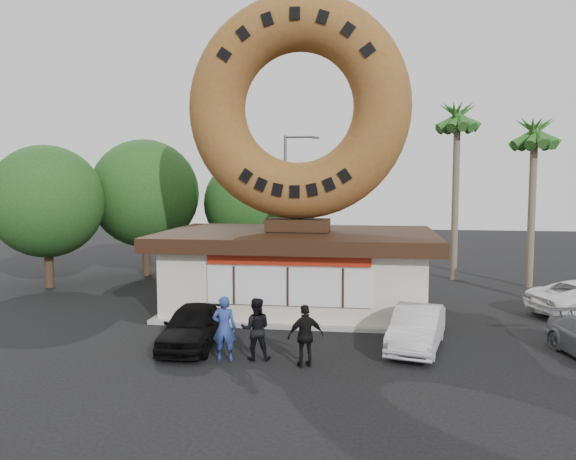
# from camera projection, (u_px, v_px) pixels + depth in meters

# --- Properties ---
(ground) EXTENTS (90.00, 90.00, 0.00)m
(ground) POSITION_uv_depth(u_px,v_px,m) (275.00, 353.00, 17.63)
(ground) COLOR black
(ground) RESTS_ON ground
(donut_shop) EXTENTS (11.20, 7.20, 3.80)m
(donut_shop) POSITION_uv_depth(u_px,v_px,m) (298.00, 268.00, 23.37)
(donut_shop) COLOR beige
(donut_shop) RESTS_ON ground
(giant_donut) EXTENTS (9.09, 2.32, 9.09)m
(giant_donut) POSITION_uv_depth(u_px,v_px,m) (298.00, 108.00, 22.79)
(giant_donut) COLOR brown
(giant_donut) RESTS_ON donut_shop
(tree_west) EXTENTS (6.00, 6.00, 7.65)m
(tree_west) POSITION_uv_depth(u_px,v_px,m) (145.00, 193.00, 31.35)
(tree_west) COLOR #473321
(tree_west) RESTS_ON ground
(tree_mid) EXTENTS (5.20, 5.20, 6.63)m
(tree_mid) POSITION_uv_depth(u_px,v_px,m) (249.00, 204.00, 32.62)
(tree_mid) COLOR #473321
(tree_mid) RESTS_ON ground
(tree_far) EXTENTS (5.60, 5.60, 7.14)m
(tree_far) POSITION_uv_depth(u_px,v_px,m) (47.00, 202.00, 27.92)
(tree_far) COLOR #473321
(tree_far) RESTS_ON ground
(palm_near) EXTENTS (2.60, 2.60, 9.75)m
(palm_near) POSITION_uv_depth(u_px,v_px,m) (457.00, 123.00, 29.64)
(palm_near) COLOR #726651
(palm_near) RESTS_ON ground
(palm_far) EXTENTS (2.60, 2.60, 8.75)m
(palm_far) POSITION_uv_depth(u_px,v_px,m) (535.00, 138.00, 27.75)
(palm_far) COLOR #726651
(palm_far) RESTS_ON ground
(street_lamp) EXTENTS (2.11, 0.20, 8.00)m
(street_lamp) POSITION_uv_depth(u_px,v_px,m) (288.00, 195.00, 33.26)
(street_lamp) COLOR #59595E
(street_lamp) RESTS_ON ground
(person_left) EXTENTS (0.76, 0.53, 1.97)m
(person_left) POSITION_uv_depth(u_px,v_px,m) (224.00, 328.00, 16.83)
(person_left) COLOR navy
(person_left) RESTS_ON ground
(person_center) EXTENTS (1.02, 0.85, 1.89)m
(person_center) POSITION_uv_depth(u_px,v_px,m) (256.00, 329.00, 16.90)
(person_center) COLOR black
(person_center) RESTS_ON ground
(person_right) EXTENTS (1.16, 0.83, 1.83)m
(person_right) POSITION_uv_depth(u_px,v_px,m) (306.00, 336.00, 16.25)
(person_right) COLOR black
(person_right) RESTS_ON ground
(car_black) EXTENTS (1.80, 4.09, 1.37)m
(car_black) POSITION_uv_depth(u_px,v_px,m) (193.00, 326.00, 18.24)
(car_black) COLOR black
(car_black) RESTS_ON ground
(car_silver) EXTENTS (2.28, 4.29, 1.34)m
(car_silver) POSITION_uv_depth(u_px,v_px,m) (417.00, 328.00, 18.03)
(car_silver) COLOR silver
(car_silver) RESTS_ON ground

